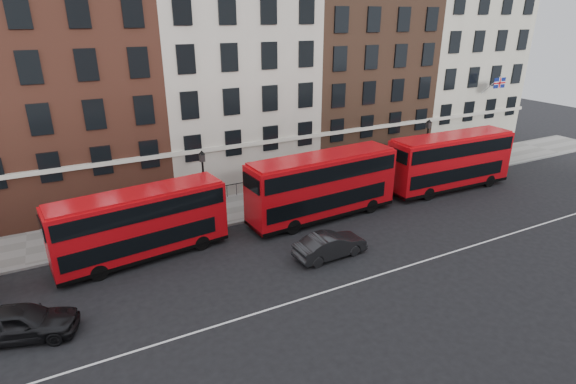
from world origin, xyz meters
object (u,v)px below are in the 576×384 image
bus_c (322,185)px  car_front (330,245)px  bus_b (140,223)px  bus_d (450,161)px  traffic_light (493,145)px  car_rear (21,322)px

bus_c → car_front: size_ratio=2.49×
bus_b → bus_d: 24.89m
bus_b → traffic_light: 32.46m
bus_b → bus_c: size_ratio=0.91×
bus_d → car_front: 15.79m
bus_d → traffic_light: 7.75m
bus_b → bus_c: 12.55m
traffic_light → bus_b: bearing=-176.6°
bus_c → traffic_light: size_ratio=3.47×
bus_c → car_rear: bearing=-169.0°
bus_c → car_front: 5.94m
bus_b → bus_c: bus_c is taller
bus_c → bus_d: size_ratio=1.01×
bus_b → traffic_light: size_ratio=3.16×
bus_d → car_rear: bus_d is taller
bus_b → bus_c: (12.55, 0.00, 0.25)m
bus_d → car_rear: 31.63m
car_rear → traffic_light: bearing=-63.0°
bus_c → car_front: bearing=-119.7°
bus_b → traffic_light: (32.40, 1.93, 0.17)m
bus_b → traffic_light: bearing=-3.6°
bus_d → car_rear: bearing=-169.8°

